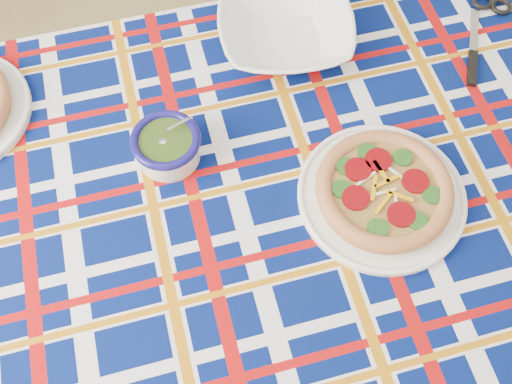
{
  "coord_description": "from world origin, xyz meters",
  "views": [
    {
      "loc": [
        -0.23,
        -0.45,
        1.78
      ],
      "look_at": [
        -0.21,
        0.05,
        0.83
      ],
      "focal_mm": 40.0,
      "sensor_mm": 36.0,
      "label": 1
    }
  ],
  "objects_px": {
    "main_focaccia_plate": "(384,190)",
    "pesto_bowl": "(167,145)",
    "dining_table": "(278,219)",
    "serving_bowl": "(285,31)"
  },
  "relations": [
    {
      "from": "main_focaccia_plate",
      "to": "pesto_bowl",
      "type": "distance_m",
      "value": 0.42
    },
    {
      "from": "main_focaccia_plate",
      "to": "serving_bowl",
      "type": "bearing_deg",
      "value": 111.92
    },
    {
      "from": "main_focaccia_plate",
      "to": "serving_bowl",
      "type": "distance_m",
      "value": 0.43
    },
    {
      "from": "main_focaccia_plate",
      "to": "serving_bowl",
      "type": "height_order",
      "value": "serving_bowl"
    },
    {
      "from": "dining_table",
      "to": "pesto_bowl",
      "type": "xyz_separation_m",
      "value": [
        -0.21,
        0.11,
        0.12
      ]
    },
    {
      "from": "main_focaccia_plate",
      "to": "serving_bowl",
      "type": "xyz_separation_m",
      "value": [
        -0.16,
        0.4,
        0.0
      ]
    },
    {
      "from": "main_focaccia_plate",
      "to": "pesto_bowl",
      "type": "height_order",
      "value": "pesto_bowl"
    },
    {
      "from": "dining_table",
      "to": "main_focaccia_plate",
      "type": "xyz_separation_m",
      "value": [
        0.19,
        -0.0,
        0.12
      ]
    },
    {
      "from": "dining_table",
      "to": "pesto_bowl",
      "type": "relative_size",
      "value": 14.01
    },
    {
      "from": "main_focaccia_plate",
      "to": "pesto_bowl",
      "type": "xyz_separation_m",
      "value": [
        -0.41,
        0.11,
        0.01
      ]
    }
  ]
}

